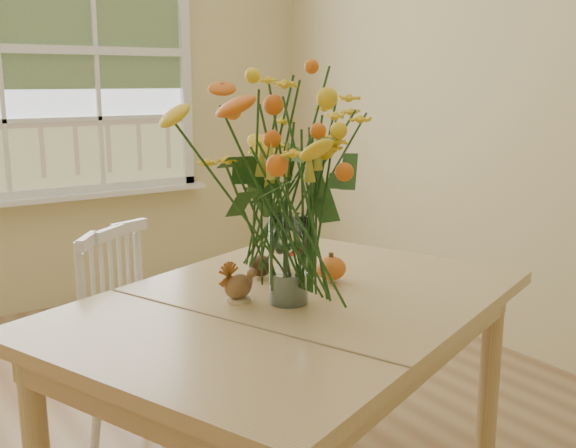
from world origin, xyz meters
TOP-DOWN VIEW (x-y plane):
  - wall_right at (2.00, 0.00)m, footprint 0.02×4.50m
  - dining_table at (0.25, -0.30)m, footprint 1.66×1.43m
  - windsor_chair at (0.01, 0.34)m, footprint 0.54×0.53m
  - flower_vase at (0.22, -0.33)m, footprint 0.53×0.53m
  - pumpkin at (0.46, -0.23)m, footprint 0.10×0.10m
  - turkey_figurine at (0.11, -0.24)m, footprint 0.10×0.08m
  - dark_gourd at (0.29, -0.07)m, footprint 0.13×0.09m

SIDE VIEW (x-z plane):
  - windsor_chair at x=0.01m, z-range 0.05..0.90m
  - dining_table at x=0.25m, z-range 0.28..1.03m
  - dark_gourd at x=0.29m, z-range 0.75..0.82m
  - pumpkin at x=0.46m, z-range 0.75..0.82m
  - turkey_figurine at x=0.11m, z-range 0.74..0.85m
  - flower_vase at x=0.22m, z-range 0.81..1.44m
  - wall_right at x=2.00m, z-range 0.00..2.70m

